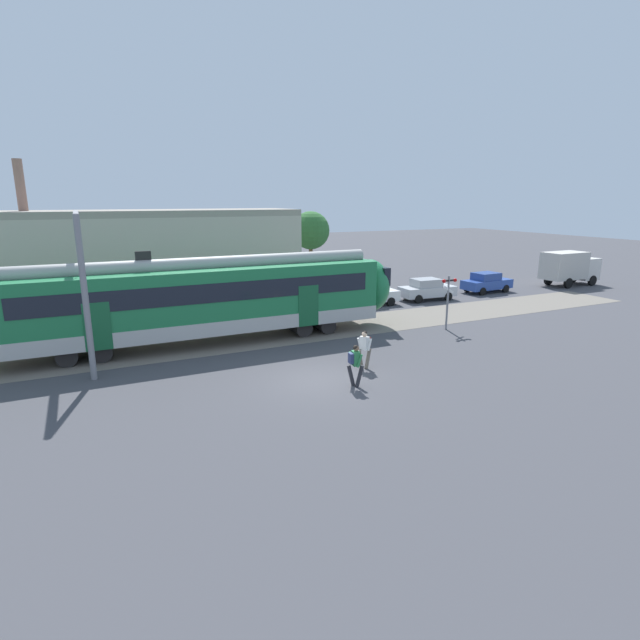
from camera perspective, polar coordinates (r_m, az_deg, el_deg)
name	(u,v)px	position (r m, az deg, el deg)	size (l,w,h in m)	color
ground_plane	(319,380)	(20.12, -0.08, -6.88)	(160.00, 160.00, 0.00)	#424247
pedestrian_green	(355,362)	(19.19, 4.01, -4.81)	(0.63, 0.58, 1.67)	#28282D
pedestrian_white	(365,346)	(21.24, 5.14, -3.00)	(0.71, 0.53, 1.67)	#6B6051
parked_car_white	(369,294)	(33.98, 5.60, 2.97)	(4.05, 1.85, 1.54)	silver
parked_car_silver	(427,289)	(36.47, 12.15, 3.46)	(4.09, 1.94, 1.54)	#B7BABF
parked_car_blue	(487,282)	(40.73, 18.51, 4.11)	(4.08, 1.92, 1.54)	#284799
box_truck	(570,267)	(46.51, 26.64, 5.46)	(5.26, 2.15, 2.82)	beige
catenary_gantry	(81,263)	(24.38, -25.60, 5.86)	(0.24, 6.64, 6.53)	gray
crossing_signal	(448,294)	(28.15, 14.44, 2.90)	(0.96, 0.21, 3.00)	gray
background_building	(140,262)	(33.22, -19.86, 6.21)	(19.77, 5.00, 9.20)	#B2A899
street_tree_right	(311,231)	(40.59, -1.07, 10.15)	(3.03, 3.03, 6.11)	brown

